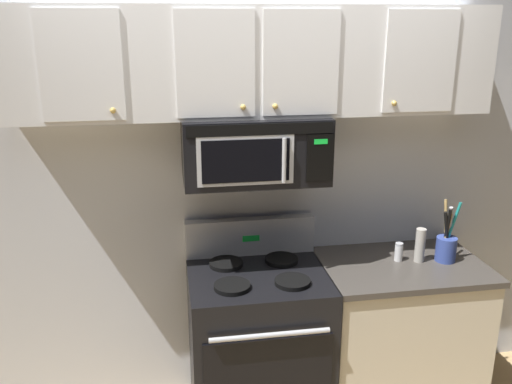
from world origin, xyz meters
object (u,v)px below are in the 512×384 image
(over_range_microwave, at_px, (254,149))
(salt_shaker, at_px, (399,252))
(stove_range, at_px, (258,343))
(utensil_crock_blue, at_px, (446,245))
(pepper_mill, at_px, (420,245))

(over_range_microwave, relative_size, salt_shaker, 7.02)
(stove_range, distance_m, utensil_crock_blue, 1.22)
(utensil_crock_blue, distance_m, salt_shaker, 0.27)
(over_range_microwave, relative_size, utensil_crock_blue, 2.11)
(stove_range, xyz_separation_m, utensil_crock_blue, (1.09, -0.00, 0.53))
(utensil_crock_blue, height_order, pepper_mill, utensil_crock_blue)
(stove_range, relative_size, pepper_mill, 5.64)
(salt_shaker, relative_size, pepper_mill, 0.54)
(utensil_crock_blue, bearing_deg, stove_range, 179.87)
(stove_range, bearing_deg, utensil_crock_blue, -0.13)
(stove_range, height_order, utensil_crock_blue, utensil_crock_blue)
(over_range_microwave, height_order, salt_shaker, over_range_microwave)
(over_range_microwave, bearing_deg, salt_shaker, -5.18)
(over_range_microwave, xyz_separation_m, salt_shaker, (0.83, -0.08, -0.62))
(over_range_microwave, xyz_separation_m, utensil_crock_blue, (1.09, -0.12, -0.58))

